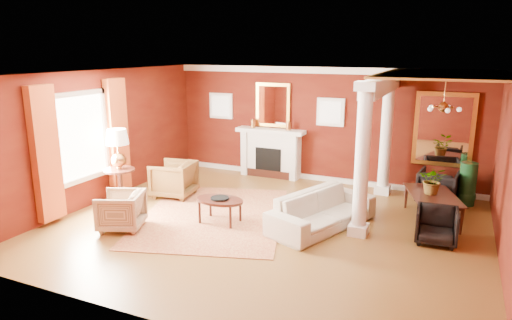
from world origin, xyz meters
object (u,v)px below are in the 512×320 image
at_px(side_table, 118,153).
at_px(dining_table, 434,200).
at_px(sofa, 323,204).
at_px(armchair_stripe, 121,209).
at_px(coffee_table, 220,201).
at_px(armchair_leopard, 174,177).

relative_size(side_table, dining_table, 1.08).
height_order(sofa, dining_table, sofa).
distance_m(armchair_stripe, coffee_table, 1.87).
distance_m(sofa, armchair_leopard, 3.70).
bearing_deg(dining_table, armchair_stripe, 100.45).
bearing_deg(dining_table, coffee_table, 98.04).
bearing_deg(coffee_table, side_table, 176.40).
bearing_deg(armchair_leopard, armchair_stripe, -2.07).
height_order(coffee_table, side_table, side_table).
relative_size(sofa, dining_table, 1.52).
relative_size(coffee_table, side_table, 0.58).
xyz_separation_m(coffee_table, dining_table, (3.81, 1.86, -0.01)).
bearing_deg(side_table, sofa, 5.62).
xyz_separation_m(armchair_leopard, armchair_stripe, (0.22, -2.07, -0.05)).
height_order(coffee_table, dining_table, dining_table).
height_order(armchair_stripe, coffee_table, armchair_stripe).
distance_m(side_table, dining_table, 6.66).
relative_size(armchair_stripe, dining_table, 0.52).
height_order(armchair_stripe, side_table, side_table).
height_order(sofa, coffee_table, sofa).
bearing_deg(dining_table, side_table, 86.88).
bearing_deg(armchair_stripe, dining_table, 96.36).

